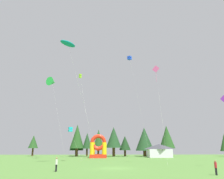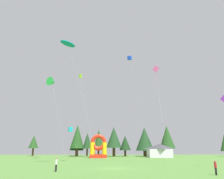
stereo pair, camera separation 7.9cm
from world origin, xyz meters
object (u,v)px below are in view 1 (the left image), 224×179
object	(u,v)px
kite_teal_parafoil	(68,44)
kite_blue_box	(130,58)
kite_cyan_box	(70,129)
kite_lime_box	(80,76)
person_far_side	(56,163)
inflatable_blue_arch	(98,149)
person_left_edge	(216,166)
kite_pink_diamond	(156,70)
festival_tent	(160,151)
kite_green_delta	(52,82)

from	to	relation	value
kite_teal_parafoil	kite_blue_box	bearing A→B (deg)	49.59
kite_cyan_box	kite_lime_box	xyz separation A→B (m)	(0.05, 15.10, 16.54)
person_far_side	inflatable_blue_arch	xyz separation A→B (m)	(4.28, 35.84, 1.36)
kite_lime_box	person_far_side	world-z (taller)	kite_lime_box
person_left_edge	inflatable_blue_arch	world-z (taller)	inflatable_blue_arch
kite_teal_parafoil	person_left_edge	size ratio (longest dim) A/B	14.25
kite_pink_diamond	kite_lime_box	bearing A→B (deg)	124.82
festival_tent	inflatable_blue_arch	bearing A→B (deg)	-172.71
kite_green_delta	person_far_side	distance (m)	32.33
kite_pink_diamond	festival_tent	world-z (taller)	kite_pink_diamond
kite_blue_box	kite_lime_box	world-z (taller)	kite_blue_box
kite_green_delta	kite_lime_box	xyz separation A→B (m)	(5.95, 9.13, 4.41)
person_left_edge	festival_tent	world-z (taller)	festival_tent
kite_cyan_box	kite_lime_box	bearing A→B (deg)	89.82
kite_teal_parafoil	inflatable_blue_arch	world-z (taller)	kite_teal_parafoil
kite_pink_diamond	person_far_side	size ratio (longest dim) A/B	10.46
person_far_side	kite_lime_box	bearing A→B (deg)	-153.42
kite_blue_box	person_left_edge	xyz separation A→B (m)	(5.59, -29.28, -23.89)
kite_blue_box	festival_tent	size ratio (longest dim) A/B	3.90
kite_blue_box	kite_teal_parafoil	distance (m)	20.53
kite_cyan_box	person_left_edge	xyz separation A→B (m)	(19.08, -24.46, -5.62)
kite_lime_box	person_far_side	size ratio (longest dim) A/B	14.13
kite_pink_diamond	kite_lime_box	world-z (taller)	kite_lime_box
kite_cyan_box	festival_tent	distance (m)	29.66
kite_lime_box	person_left_edge	size ratio (longest dim) A/B	15.45
kite_pink_diamond	inflatable_blue_arch	world-z (taller)	kite_pink_diamond
kite_cyan_box	kite_pink_diamond	bearing A→B (deg)	-28.30
person_left_edge	kite_teal_parafoil	bearing A→B (deg)	-55.85
inflatable_blue_arch	festival_tent	world-z (taller)	inflatable_blue_arch
person_far_side	kite_green_delta	bearing A→B (deg)	-139.99
kite_green_delta	person_left_edge	world-z (taller)	kite_green_delta
kite_green_delta	inflatable_blue_arch	bearing A→B (deg)	40.22
kite_blue_box	kite_pink_diamond	xyz separation A→B (m)	(3.37, -13.91, -7.90)
person_far_side	kite_cyan_box	bearing A→B (deg)	-151.69
kite_pink_diamond	kite_teal_parafoil	xyz separation A→B (m)	(-16.49, -1.50, 4.43)
festival_tent	person_left_edge	bearing A→B (deg)	-95.45
person_far_side	festival_tent	bearing A→B (deg)	174.69
festival_tent	kite_blue_box	bearing A→B (deg)	-126.24
person_left_edge	kite_lime_box	bearing A→B (deg)	-83.59
kite_cyan_box	festival_tent	size ratio (longest dim) A/B	1.08
festival_tent	kite_lime_box	bearing A→B (deg)	-172.91
festival_tent	kite_cyan_box	bearing A→B (deg)	-142.15
kite_lime_box	festival_tent	distance (m)	31.47
kite_cyan_box	person_far_side	bearing A→B (deg)	-86.13
kite_teal_parafoil	person_left_edge	bearing A→B (deg)	-36.56
kite_blue_box	kite_cyan_box	xyz separation A→B (m)	(-13.49, -4.83, -18.27)
kite_teal_parafoil	person_left_edge	xyz separation A→B (m)	(18.71, -13.87, -20.41)
kite_pink_diamond	festival_tent	distance (m)	31.57
kite_teal_parafoil	inflatable_blue_arch	distance (m)	32.86
kite_pink_diamond	kite_green_delta	world-z (taller)	kite_green_delta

